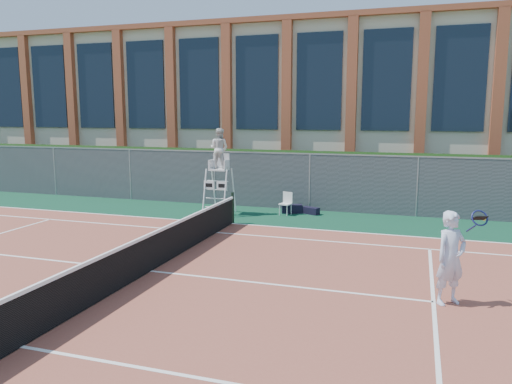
% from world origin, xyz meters
% --- Properties ---
extents(ground, '(120.00, 120.00, 0.00)m').
position_xyz_m(ground, '(0.00, 0.00, 0.00)').
color(ground, '#233814').
extents(apron, '(36.00, 20.00, 0.01)m').
position_xyz_m(apron, '(0.00, 1.00, 0.01)').
color(apron, '#0D3C28').
rests_on(apron, ground).
extents(tennis_court, '(23.77, 10.97, 0.02)m').
position_xyz_m(tennis_court, '(0.00, 0.00, 0.02)').
color(tennis_court, brown).
rests_on(tennis_court, apron).
extents(tennis_net, '(0.10, 11.30, 1.10)m').
position_xyz_m(tennis_net, '(0.00, 0.00, 0.54)').
color(tennis_net, black).
rests_on(tennis_net, ground).
extents(fence, '(40.00, 0.06, 2.20)m').
position_xyz_m(fence, '(0.00, 8.80, 1.10)').
color(fence, '#595E60').
rests_on(fence, ground).
extents(hedge, '(40.00, 1.40, 2.20)m').
position_xyz_m(hedge, '(0.00, 10.00, 1.10)').
color(hedge, black).
rests_on(hedge, ground).
extents(building, '(45.00, 10.60, 8.22)m').
position_xyz_m(building, '(0.00, 17.95, 4.15)').
color(building, beige).
rests_on(building, ground).
extents(umpire_chair, '(0.91, 1.40, 3.26)m').
position_xyz_m(umpire_chair, '(-1.06, 7.04, 2.38)').
color(umpire_chair, white).
rests_on(umpire_chair, ground).
extents(plastic_chair, '(0.48, 0.48, 0.84)m').
position_xyz_m(plastic_chair, '(1.37, 7.68, 0.50)').
color(plastic_chair, silver).
rests_on(plastic_chair, apron).
extents(sports_bag_near, '(0.82, 0.55, 0.33)m').
position_xyz_m(sports_bag_near, '(1.50, 8.01, 0.17)').
color(sports_bag_near, black).
rests_on(sports_bag_near, apron).
extents(sports_bag_far, '(0.71, 0.51, 0.26)m').
position_xyz_m(sports_bag_far, '(2.22, 8.03, 0.14)').
color(sports_bag_far, black).
rests_on(sports_bag_far, apron).
extents(tennis_player, '(1.09, 0.85, 1.87)m').
position_xyz_m(tennis_player, '(6.67, 0.01, 0.97)').
color(tennis_player, silver).
rests_on(tennis_player, tennis_court).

